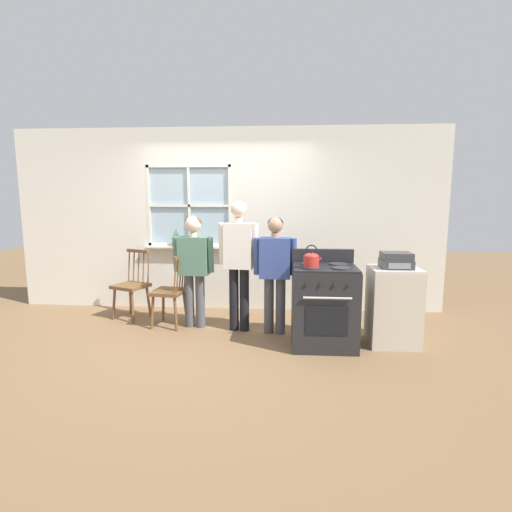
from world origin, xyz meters
name	(u,v)px	position (x,y,z in m)	size (l,w,h in m)	color
ground_plane	(212,340)	(0.00, 0.00, 0.00)	(16.00, 16.00, 0.00)	brown
wall_back	(230,221)	(0.04, 1.40, 1.33)	(6.40, 0.16, 2.70)	silver
chair_by_window	(170,292)	(-0.64, 0.49, 0.45)	(0.45, 0.47, 0.96)	brown
chair_near_wall	(132,286)	(-1.28, 0.81, 0.45)	(0.54, 0.53, 0.96)	brown
person_elderly_left	(194,260)	(-0.31, 0.48, 0.89)	(0.54, 0.24, 1.46)	#4C4C51
person_teen_center	(239,254)	(0.29, 0.38, 0.99)	(0.52, 0.25, 1.64)	black
person_adult_right	(275,265)	(0.74, 0.30, 0.87)	(0.53, 0.23, 1.46)	#4C4C51
stove	(324,305)	(1.31, -0.06, 0.47)	(0.73, 0.68, 1.08)	#232326
kettle	(311,259)	(1.15, -0.20, 1.02)	(0.21, 0.17, 0.25)	red
potted_plant	(176,240)	(-0.76, 1.31, 1.05)	(0.12, 0.12, 0.28)	#42474C
side_counter	(393,306)	(2.12, 0.04, 0.45)	(0.55, 0.50, 0.90)	beige
stereo	(396,261)	(2.12, 0.01, 0.99)	(0.34, 0.29, 0.18)	#38383A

